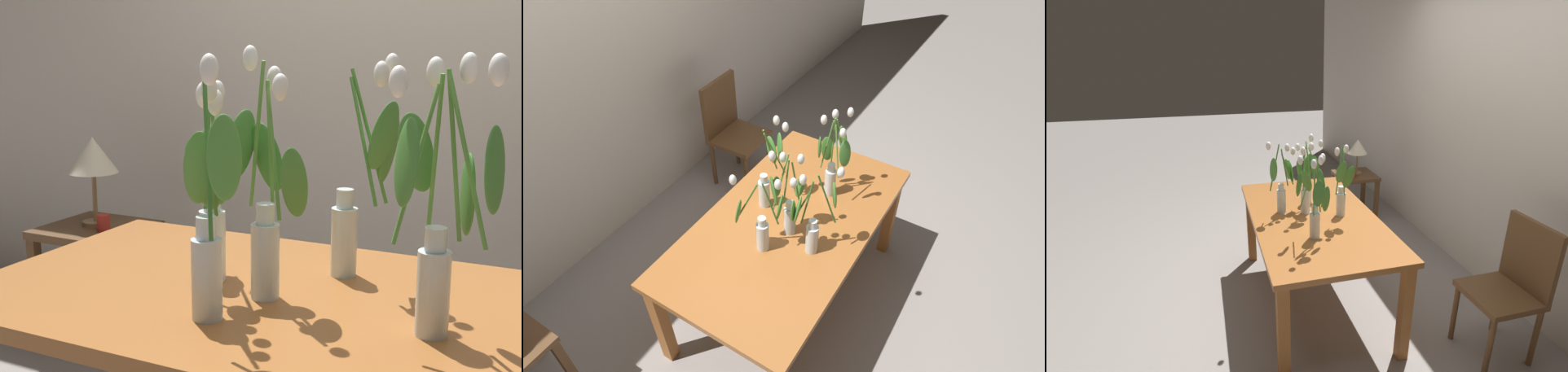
% 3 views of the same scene
% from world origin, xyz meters
% --- Properties ---
extents(ground_plane, '(18.00, 18.00, 0.00)m').
position_xyz_m(ground_plane, '(0.00, 0.00, 0.00)').
color(ground_plane, gray).
extents(room_wall_rear, '(9.00, 0.10, 2.70)m').
position_xyz_m(room_wall_rear, '(0.00, 1.52, 1.35)').
color(room_wall_rear, silver).
rests_on(room_wall_rear, ground).
extents(dining_table, '(1.60, 0.90, 0.74)m').
position_xyz_m(dining_table, '(0.00, 0.00, 0.65)').
color(dining_table, '#A3602D').
rests_on(dining_table, ground).
extents(tulip_vase_0, '(0.20, 0.25, 0.51)m').
position_xyz_m(tulip_vase_0, '(-0.25, 0.02, 0.91)').
color(tulip_vase_0, silver).
rests_on(tulip_vase_0, dining_table).
extents(tulip_vase_1, '(0.24, 0.23, 0.57)m').
position_xyz_m(tulip_vase_1, '(-0.12, -0.21, 0.95)').
color(tulip_vase_1, silver).
rests_on(tulip_vase_1, dining_table).
extents(tulip_vase_2, '(0.24, 0.23, 0.57)m').
position_xyz_m(tulip_vase_2, '(0.34, -0.09, 0.98)').
color(tulip_vase_2, silver).
rests_on(tulip_vase_2, dining_table).
extents(tulip_vase_3, '(0.23, 0.17, 0.59)m').
position_xyz_m(tulip_vase_3, '(-0.07, -0.03, 0.95)').
color(tulip_vase_3, silver).
rests_on(tulip_vase_3, dining_table).
extents(tulip_vase_4, '(0.19, 0.17, 0.57)m').
position_xyz_m(tulip_vase_4, '(0.08, 0.19, 0.93)').
color(tulip_vase_4, silver).
rests_on(tulip_vase_4, dining_table).
extents(dining_chair, '(0.40, 0.40, 0.93)m').
position_xyz_m(dining_chair, '(0.85, 1.06, 0.52)').
color(dining_chair, brown).
rests_on(dining_chair, ground).
extents(side_table, '(0.44, 0.44, 0.55)m').
position_xyz_m(side_table, '(-1.36, 0.89, 0.43)').
color(side_table, brown).
rests_on(side_table, ground).
extents(table_lamp, '(0.22, 0.22, 0.40)m').
position_xyz_m(table_lamp, '(-1.38, 0.91, 0.86)').
color(table_lamp, olive).
rests_on(table_lamp, side_table).
extents(pillar_candle, '(0.06, 0.06, 0.07)m').
position_xyz_m(pillar_candle, '(-1.27, 0.83, 0.59)').
color(pillar_candle, '#B72D23').
rests_on(pillar_candle, side_table).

